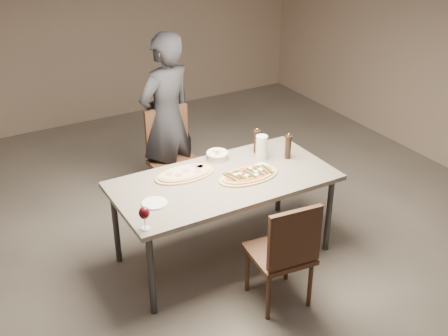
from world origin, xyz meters
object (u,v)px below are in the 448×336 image
diner (167,119)px  chair_near (286,250)px  zucchini_pizza (249,175)px  ham_pizza (185,174)px  dining_table (224,185)px  chair_far (173,153)px  bread_basket (217,155)px  pepper_mill_left (288,147)px  carafe (262,147)px

diner → chair_near: bearing=74.4°
zucchini_pizza → ham_pizza: 0.52m
dining_table → chair_far: chair_far is taller
ham_pizza → diner: diner is taller
chair_far → diner: size_ratio=0.57×
zucchini_pizza → ham_pizza: size_ratio=1.03×
dining_table → diner: (0.02, 1.14, 0.16)m
zucchini_pizza → bread_basket: bread_basket is taller
pepper_mill_left → chair_near: 1.08m
bread_basket → chair_far: size_ratio=0.20×
bread_basket → pepper_mill_left: 0.61m
zucchini_pizza → chair_far: bearing=106.9°
ham_pizza → pepper_mill_left: (0.91, -0.16, 0.09)m
ham_pizza → chair_near: (0.32, -0.99, -0.26)m
dining_table → ham_pizza: size_ratio=3.49×
bread_basket → pepper_mill_left: size_ratio=0.82×
dining_table → carafe: (0.47, 0.16, 0.16)m
pepper_mill_left → diner: (-0.65, 1.09, -0.01)m
dining_table → chair_near: bearing=-84.7°
ham_pizza → diner: bearing=63.6°
ham_pizza → carafe: carafe is taller
zucchini_pizza → diner: diner is taller
carafe → chair_far: chair_far is taller
carafe → chair_far: 1.01m
bread_basket → chair_near: size_ratio=0.21×
bread_basket → chair_far: chair_far is taller
dining_table → bread_basket: size_ratio=9.37×
pepper_mill_left → diner: diner is taller
dining_table → bread_basket: 0.38m
pepper_mill_left → chair_near: (-0.59, -0.83, -0.35)m
zucchini_pizza → pepper_mill_left: size_ratio=2.27×
pepper_mill_left → chair_far: pepper_mill_left is taller
zucchini_pizza → chair_near: (-0.12, -0.71, -0.26)m
chair_near → chair_far: chair_far is taller
chair_far → bread_basket: bearing=98.5°
ham_pizza → diner: 0.97m
pepper_mill_left → chair_far: bearing=124.1°
ham_pizza → diner: (0.27, 0.93, 0.08)m
zucchini_pizza → bread_basket: size_ratio=2.76×
dining_table → zucchini_pizza: size_ratio=3.39×
zucchini_pizza → carafe: bearing=47.9°
chair_near → chair_far: (-0.06, 1.79, 0.04)m
ham_pizza → bread_basket: size_ratio=2.68×
chair_near → diner: bearing=97.8°
bread_basket → diner: size_ratio=0.11×
dining_table → diner: diner is taller
carafe → diner: size_ratio=0.12×
dining_table → zucchini_pizza: (0.19, -0.07, 0.07)m
diner → ham_pizza: bearing=56.8°
zucchini_pizza → carafe: 0.37m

